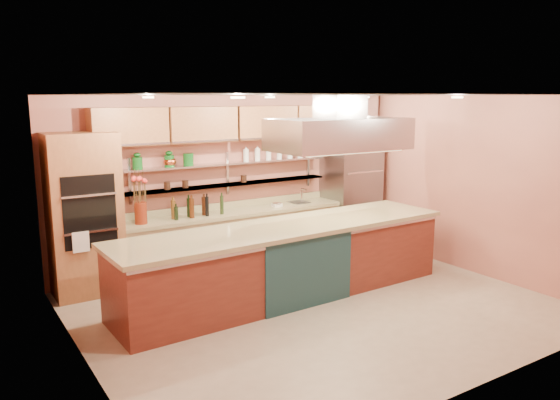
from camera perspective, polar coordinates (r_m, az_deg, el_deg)
floor at (r=7.50m, az=3.92°, el=-11.11°), size 6.00×5.00×0.02m
ceiling at (r=6.96m, az=4.22°, el=10.90°), size 6.00×5.00×0.02m
wall_back at (r=9.19m, az=-5.30°, el=2.08°), size 6.00×0.04×2.80m
wall_front at (r=5.36m, az=20.31°, el=-4.84°), size 6.00×0.04×2.80m
wall_left at (r=5.86m, az=-20.24°, el=-3.54°), size 0.04×5.00×2.80m
wall_right at (r=9.19m, az=19.25°, el=1.52°), size 0.04×5.00×2.80m
oven_stack at (r=8.10m, az=-19.74°, el=-1.48°), size 0.95×0.64×2.30m
refrigerator at (r=10.25m, az=7.43°, el=0.95°), size 0.95×0.72×2.10m
back_counter at (r=9.09m, az=-4.60°, el=-4.02°), size 3.84×0.64×0.93m
wall_shelf_lower at (r=9.06m, az=-5.19°, el=1.64°), size 3.60×0.26×0.03m
wall_shelf_upper at (r=9.01m, az=-5.23°, el=3.84°), size 3.60×0.26×0.03m
upper_cabinets at (r=8.93m, az=-4.87°, el=7.97°), size 4.60×0.36×0.55m
range_hood at (r=7.90m, az=6.22°, el=6.86°), size 2.00×1.00×0.45m
ceiling_downlights at (r=7.12m, az=3.23°, el=10.67°), size 4.00×2.80×0.02m
island at (r=7.69m, az=0.70°, el=-6.38°), size 4.93×1.19×1.02m
flower_vase at (r=8.29m, az=-14.35°, el=-1.32°), size 0.24×0.24×0.32m
oil_bottle_cluster at (r=8.62m, az=-8.55°, el=-0.78°), size 0.93×0.55×0.29m
kitchen_scale at (r=9.32m, az=-0.33°, el=-0.41°), size 0.19×0.17×0.09m
bar_faucet at (r=9.70m, az=2.25°, el=0.48°), size 0.04×0.04×0.24m
copper_kettle at (r=8.57m, az=-11.44°, el=3.93°), size 0.23×0.23×0.15m
green_canister at (r=8.69m, az=-9.56°, el=4.21°), size 0.20×0.20×0.19m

